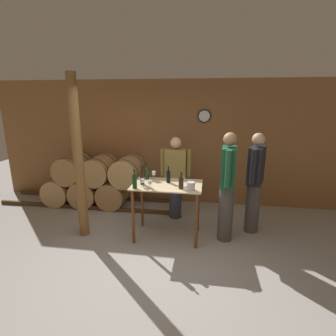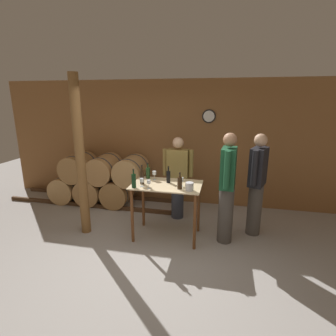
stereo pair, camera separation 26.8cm
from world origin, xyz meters
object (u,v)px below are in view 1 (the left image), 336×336
wine_bottle_right (168,176)px  wine_glass_near_left (142,181)px  wine_bottle_center (147,173)px  wine_bottle_far_right (181,182)px  person_visitor_bearded (255,181)px  wine_glass_far_side (182,180)px  wine_bottle_far_left (135,181)px  wine_glass_near_center (154,174)px  wine_glass_near_right (150,183)px  person_host (176,176)px  person_visitor_with_scarf (227,185)px  wine_bottle_left (142,177)px  ice_bucket (191,186)px  wooden_post (78,159)px

wine_bottle_right → wine_glass_near_left: size_ratio=2.06×
wine_bottle_center → wine_glass_near_left: size_ratio=2.06×
wine_bottle_far_right → person_visitor_bearded: bearing=26.3°
wine_glass_far_side → person_visitor_bearded: 1.30m
wine_bottle_far_left → wine_glass_near_center: (0.21, 0.46, -0.00)m
wine_bottle_center → wine_bottle_far_right: bearing=-34.1°
wine_glass_near_right → person_host: (0.27, 1.04, -0.20)m
wine_glass_near_right → person_visitor_with_scarf: bearing=14.8°
wine_bottle_left → person_visitor_bearded: bearing=14.8°
ice_bucket → wine_glass_near_right: bearing=-176.2°
wine_glass_near_right → wine_glass_far_side: size_ratio=0.96×
wooden_post → wine_glass_near_left: wooden_post is taller
wine_glass_near_left → person_visitor_with_scarf: bearing=10.3°
wine_bottle_far_left → person_host: 1.19m
wine_bottle_far_right → wine_bottle_right: bearing=131.4°
wine_bottle_far_left → ice_bucket: bearing=3.4°
wine_glass_near_center → person_visitor_bearded: 1.74m
wine_glass_far_side → wine_bottle_right: bearing=149.1°
wine_bottle_far_left → wine_glass_near_right: size_ratio=2.20×
wooden_post → wine_bottle_far_right: 1.72m
ice_bucket → wine_bottle_right: bearing=141.3°
wine_bottle_far_right → wine_glass_near_center: 0.63m
wine_glass_near_center → wine_glass_far_side: 0.56m
wine_bottle_left → person_visitor_bearded: (1.85, 0.49, -0.13)m
wine_bottle_left → wine_bottle_center: 0.33m
wine_glass_near_center → person_host: 0.69m
wine_bottle_far_right → ice_bucket: wine_bottle_far_right is taller
wine_glass_near_left → person_visitor_bearded: (1.82, 0.61, -0.11)m
wine_bottle_center → wine_glass_near_center: size_ratio=1.78×
wine_bottle_center → wine_glass_near_left: (0.03, -0.45, -0.00)m
wine_bottle_right → person_host: 0.71m
wine_bottle_right → wine_glass_near_left: bearing=-142.0°
wine_glass_near_left → person_visitor_with_scarf: (1.33, 0.24, -0.08)m
wine_bottle_far_left → wine_bottle_far_right: bearing=7.9°
wine_glass_near_left → wine_glass_near_right: wine_glass_near_right is taller
wine_glass_near_center → wine_glass_far_side: bearing=-25.0°
wine_bottle_far_left → person_visitor_bearded: (1.92, 0.70, -0.13)m
wine_glass_near_right → person_host: bearing=75.5°
wooden_post → wine_bottle_far_right: (1.69, -0.03, -0.31)m
wine_bottle_far_right → person_visitor_with_scarf: 0.76m
wine_glass_near_left → person_host: bearing=67.2°
wine_bottle_left → wine_bottle_center: bearing=89.4°
wine_glass_near_center → wine_glass_far_side: wine_glass_near_center is taller
wine_bottle_right → person_visitor_bearded: size_ratio=0.16×
wine_glass_near_center → person_host: (0.30, 0.59, -0.21)m
wine_bottle_far_left → wine_glass_near_center: bearing=66.0°
wine_glass_near_right → person_visitor_with_scarf: (1.20, 0.31, -0.08)m
wine_bottle_left → wine_bottle_center: wine_bottle_left is taller
wine_bottle_far_right → wine_glass_near_right: 0.48m
person_visitor_with_scarf → wine_bottle_far_left: bearing=-167.3°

